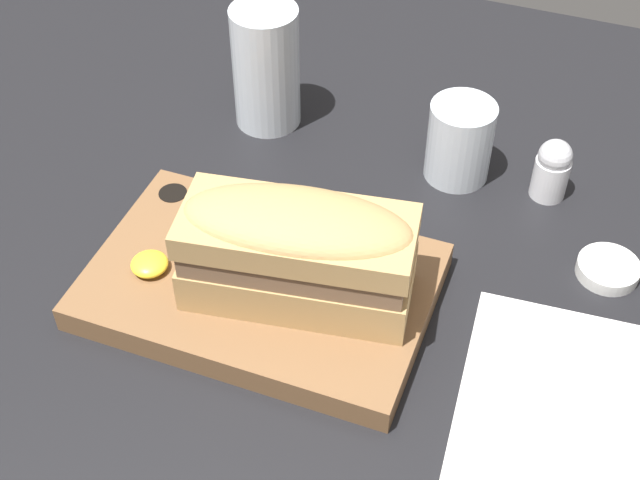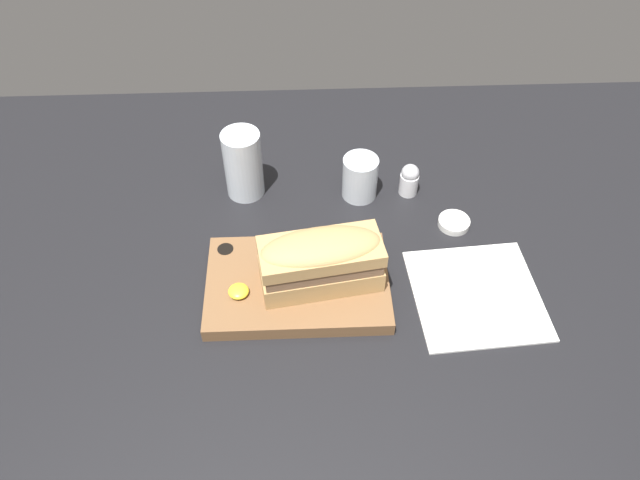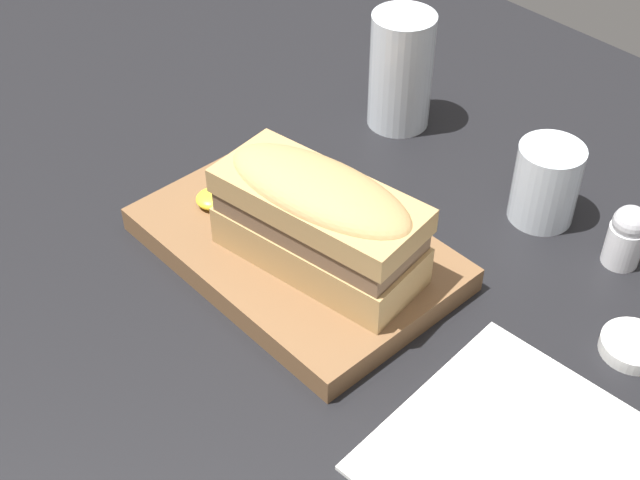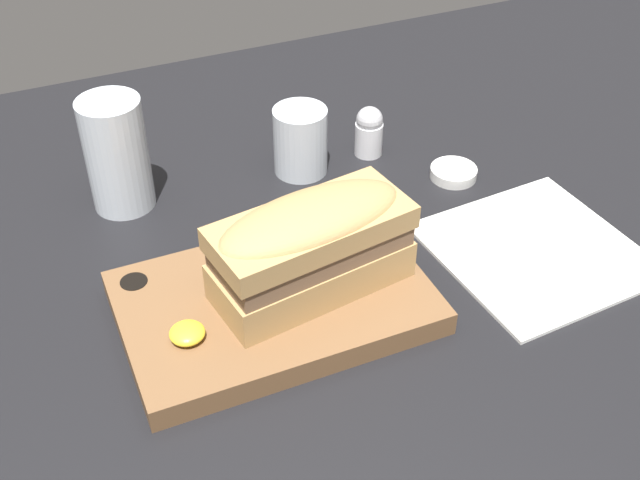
% 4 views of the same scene
% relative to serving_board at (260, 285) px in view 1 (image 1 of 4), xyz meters
% --- Properties ---
extents(dining_table, '(1.48, 0.97, 0.02)m').
position_rel_serving_board_xyz_m(dining_table, '(0.09, 0.06, -0.02)').
color(dining_table, black).
rests_on(dining_table, ground).
extents(serving_board, '(0.28, 0.18, 0.02)m').
position_rel_serving_board_xyz_m(serving_board, '(0.00, 0.00, 0.00)').
color(serving_board, brown).
rests_on(serving_board, dining_table).
extents(sandwich, '(0.19, 0.10, 0.09)m').
position_rel_serving_board_xyz_m(sandwich, '(0.04, -0.01, 0.06)').
color(sandwich, tan).
rests_on(sandwich, serving_board).
extents(mustard_dollop, '(0.03, 0.03, 0.01)m').
position_rel_serving_board_xyz_m(mustard_dollop, '(-0.09, -0.03, 0.02)').
color(mustard_dollop, yellow).
rests_on(mustard_dollop, serving_board).
extents(water_glass, '(0.07, 0.07, 0.13)m').
position_rel_serving_board_xyz_m(water_glass, '(-0.09, 0.23, 0.04)').
color(water_glass, silver).
rests_on(water_glass, dining_table).
extents(wine_glass, '(0.06, 0.06, 0.08)m').
position_rel_serving_board_xyz_m(wine_glass, '(0.11, 0.21, 0.03)').
color(wine_glass, silver).
rests_on(wine_glass, dining_table).
extents(napkin, '(0.21, 0.21, 0.00)m').
position_rel_serving_board_xyz_m(napkin, '(0.28, -0.02, -0.01)').
color(napkin, white).
rests_on(napkin, dining_table).
extents(salt_shaker, '(0.03, 0.03, 0.06)m').
position_rel_serving_board_xyz_m(salt_shaker, '(0.20, 0.21, 0.02)').
color(salt_shaker, white).
rests_on(salt_shaker, dining_table).
extents(condiment_dish, '(0.05, 0.05, 0.01)m').
position_rel_serving_board_xyz_m(condiment_dish, '(0.27, 0.13, -0.01)').
color(condiment_dish, white).
rests_on(condiment_dish, dining_table).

